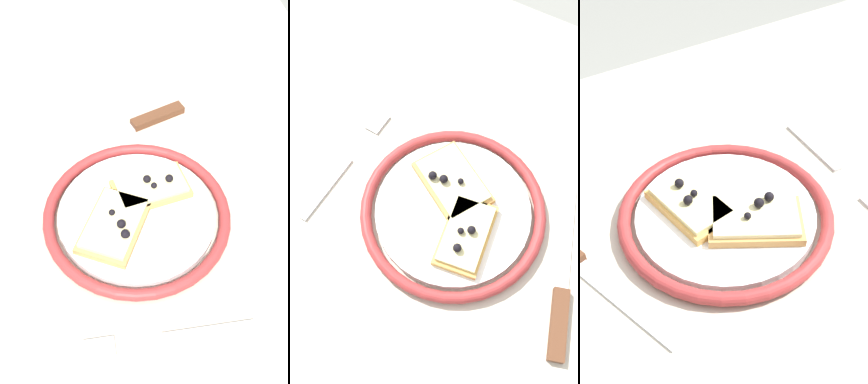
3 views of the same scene
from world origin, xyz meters
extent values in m
plane|color=gray|center=(0.00, 0.00, 0.00)|extent=(6.00, 6.00, 0.00)
cube|color=#BCB29E|center=(0.00, 0.00, 0.69)|extent=(1.19, 0.79, 0.04)
cylinder|color=#4C4742|center=(0.53, -0.33, 0.33)|extent=(0.05, 0.05, 0.67)
cylinder|color=white|center=(-0.02, -0.01, 0.71)|extent=(0.21, 0.21, 0.01)
torus|color=maroon|center=(-0.02, -0.01, 0.72)|extent=(0.25, 0.25, 0.02)
cube|color=gold|center=(0.01, -0.03, 0.72)|extent=(0.07, 0.11, 0.01)
cube|color=beige|center=(0.01, -0.03, 0.73)|extent=(0.07, 0.10, 0.01)
sphere|color=black|center=(0.01, -0.06, 0.74)|extent=(0.01, 0.01, 0.01)
sphere|color=black|center=(0.02, -0.03, 0.74)|extent=(0.01, 0.01, 0.01)
sphere|color=black|center=(0.01, -0.03, 0.74)|extent=(0.01, 0.01, 0.01)
cube|color=tan|center=(-0.04, 0.03, 0.72)|extent=(0.13, 0.11, 0.01)
cube|color=beige|center=(-0.04, 0.03, 0.73)|extent=(0.11, 0.10, 0.01)
sphere|color=black|center=(-0.03, 0.03, 0.74)|extent=(0.01, 0.01, 0.01)
sphere|color=black|center=(-0.06, 0.02, 0.74)|extent=(0.01, 0.01, 0.01)
sphere|color=black|center=(-0.06, 0.02, 0.74)|extent=(0.01, 0.01, 0.01)
sphere|color=black|center=(-0.05, 0.02, 0.74)|extent=(0.01, 0.01, 0.01)
cube|color=silver|center=(0.13, 0.04, 0.71)|extent=(0.06, 0.15, 0.00)
cube|color=#59331E|center=(0.17, -0.07, 0.71)|extent=(0.05, 0.09, 0.01)
cube|color=#BCBCBC|center=(-0.19, -0.06, 0.71)|extent=(0.02, 0.11, 0.00)
cube|color=#BCBCBC|center=(-0.19, 0.07, 0.71)|extent=(0.02, 0.04, 0.00)
camera|label=1|loc=(-0.39, 0.06, 1.25)|focal=45.64mm
camera|label=2|loc=(0.08, -0.24, 1.32)|focal=44.98mm
camera|label=3|loc=(0.21, 0.36, 1.16)|focal=49.32mm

